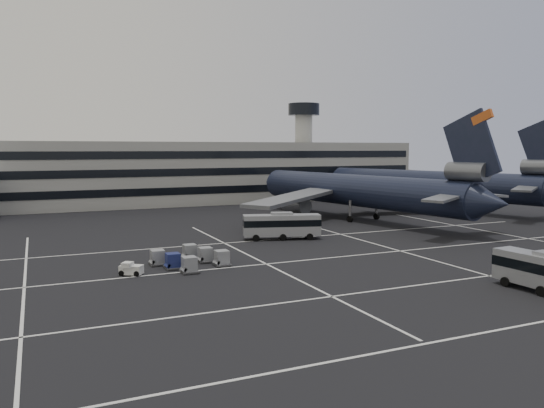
{
  "coord_description": "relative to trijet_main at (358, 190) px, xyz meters",
  "views": [
    {
      "loc": [
        -28.68,
        -48.12,
        12.57
      ],
      "look_at": [
        0.8,
        17.65,
        5.0
      ],
      "focal_mm": 35.0,
      "sensor_mm": 36.0,
      "label": 1
    }
  ],
  "objects": [
    {
      "name": "tug_b",
      "position": [
        -43.36,
        -25.61,
        -4.63
      ],
      "size": [
        2.51,
        2.28,
        1.39
      ],
      "rotation": [
        0.0,
        0.0,
        0.98
      ],
      "color": "silver",
      "rests_on": "ground"
    },
    {
      "name": "trijet_far",
      "position": [
        22.71,
        7.39,
        0.18
      ],
      "size": [
        25.14,
        56.54,
        18.08
      ],
      "rotation": [
        0.0,
        0.0,
        0.29
      ],
      "color": "black",
      "rests_on": "ground"
    },
    {
      "name": "terminal",
      "position": [
        -26.08,
        40.67,
        1.68
      ],
      "size": [
        125.0,
        26.0,
        24.0
      ],
      "color": "gray",
      "rests_on": "ground"
    },
    {
      "name": "uld_cluster",
      "position": [
        -36.94,
        -23.65,
        -4.44
      ],
      "size": [
        8.61,
        9.2,
        1.65
      ],
      "rotation": [
        0.0,
        0.0,
        0.42
      ],
      "color": "#2D2D30",
      "rests_on": "ground"
    },
    {
      "name": "hills",
      "position": [
        -5.14,
        139.52,
        -17.32
      ],
      "size": [
        352.0,
        180.0,
        44.0
      ],
      "color": "#38332B",
      "rests_on": "ground"
    },
    {
      "name": "lane_markings",
      "position": [
        -22.18,
        -29.75,
        -5.24
      ],
      "size": [
        90.0,
        55.62,
        0.01
      ],
      "color": "silver",
      "rests_on": "ground"
    },
    {
      "name": "ground",
      "position": [
        -23.13,
        -30.48,
        -5.25
      ],
      "size": [
        260.0,
        260.0,
        0.0
      ],
      "primitive_type": "plane",
      "color": "black",
      "rests_on": "ground"
    },
    {
      "name": "bus_far",
      "position": [
        -20.83,
        -12.79,
        -3.18
      ],
      "size": [
        10.96,
        5.42,
        3.78
      ],
      "rotation": [
        0.0,
        0.0,
        1.28
      ],
      "color": "#919398",
      "rests_on": "ground"
    },
    {
      "name": "trijet_main",
      "position": [
        0.0,
        0.0,
        0.0
      ],
      "size": [
        46.67,
        57.46,
        18.08
      ],
      "rotation": [
        0.0,
        0.0,
        0.18
      ],
      "color": "black",
      "rests_on": "ground"
    }
  ]
}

